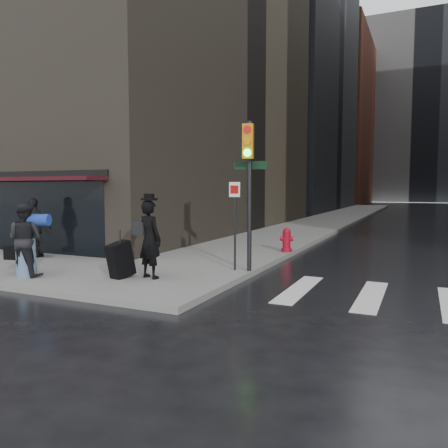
{
  "coord_description": "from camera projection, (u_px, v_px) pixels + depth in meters",
  "views": [
    {
      "loc": [
        6.06,
        -8.85,
        2.34
      ],
      "look_at": [
        0.76,
        2.79,
        1.3
      ],
      "focal_mm": 35.0,
      "sensor_mm": 36.0,
      "label": 1
    }
  ],
  "objects": [
    {
      "name": "ground",
      "position": [
        149.0,
        284.0,
        10.72
      ],
      "size": [
        140.0,
        140.0,
        0.0
      ],
      "primitive_type": "plane",
      "color": "black",
      "rests_on": "ground"
    },
    {
      "name": "sidewalk_left",
      "position": [
        340.0,
        217.0,
        35.21
      ],
      "size": [
        4.0,
        50.0,
        0.15
      ],
      "primitive_type": "cube",
      "color": "slate",
      "rests_on": "ground"
    },
    {
      "name": "bldg_left_mid",
      "position": [
        242.0,
        58.0,
        49.18
      ],
      "size": [
        22.0,
        24.0,
        34.0
      ],
      "primitive_type": "cube",
      "color": "slate",
      "rests_on": "ground"
    },
    {
      "name": "bldg_left_far",
      "position": [
        297.0,
        123.0,
        71.27
      ],
      "size": [
        22.0,
        20.0,
        26.0
      ],
      "primitive_type": "cube",
      "color": "brown",
      "rests_on": "ground"
    },
    {
      "name": "bldg_distant",
      "position": [
        426.0,
        112.0,
        77.7
      ],
      "size": [
        40.0,
        12.0,
        32.0
      ],
      "primitive_type": "cube",
      "color": "slate",
      "rests_on": "ground"
    },
    {
      "name": "storefront",
      "position": [
        11.0,
        203.0,
        15.19
      ],
      "size": [
        8.4,
        1.11,
        2.83
      ],
      "color": "black",
      "rests_on": "ground"
    },
    {
      "name": "man_overcoat",
      "position": [
        144.0,
        242.0,
        10.64
      ],
      "size": [
        1.3,
        1.0,
        2.11
      ],
      "rotation": [
        0.0,
        0.0,
        2.9
      ],
      "color": "black",
      "rests_on": "ground"
    },
    {
      "name": "man_jeans",
      "position": [
        25.0,
        240.0,
        10.86
      ],
      "size": [
        1.35,
        0.84,
        1.84
      ],
      "rotation": [
        0.0,
        0.0,
        3.31
      ],
      "color": "black",
      "rests_on": "ground"
    },
    {
      "name": "man_greycoat",
      "position": [
        34.0,
        228.0,
        13.9
      ],
      "size": [
        1.2,
        0.8,
        1.89
      ],
      "rotation": [
        0.0,
        0.0,
        3.47
      ],
      "color": "black",
      "rests_on": "ground"
    },
    {
      "name": "traffic_light",
      "position": [
        248.0,
        175.0,
        11.36
      ],
      "size": [
        0.98,
        0.52,
        3.94
      ],
      "rotation": [
        0.0,
        0.0,
        0.16
      ],
      "color": "black",
      "rests_on": "ground"
    },
    {
      "name": "fire_hydrant",
      "position": [
        287.0,
        241.0,
        15.15
      ],
      "size": [
        0.48,
        0.36,
        0.83
      ],
      "rotation": [
        0.0,
        0.0,
        0.32
      ],
      "color": "maroon",
      "rests_on": "ground"
    }
  ]
}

